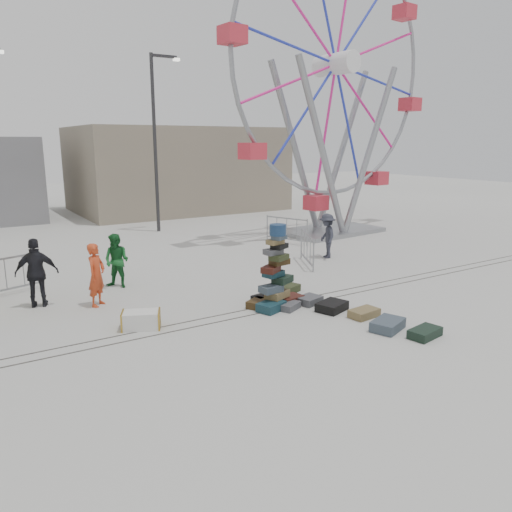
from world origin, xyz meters
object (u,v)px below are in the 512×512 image
pedestrian_grey (327,236)px  ferris_wheel (335,87)px  lamp_post_right (157,135)px  barricade_wheel_back (287,230)px  steamer_trunk (141,320)px  pedestrian_red (96,275)px  barricade_dummy_c (6,276)px  suitcase_tower (276,283)px  pedestrian_green (117,261)px  pedestrian_black (37,273)px  barricade_wheel_front (307,249)px

pedestrian_grey → ferris_wheel: bearing=161.5°
lamp_post_right → barricade_wheel_back: 7.62m
steamer_trunk → pedestrian_red: 2.30m
barricade_dummy_c → pedestrian_grey: size_ratio=1.23×
suitcase_tower → pedestrian_green: 4.87m
lamp_post_right → pedestrian_green: (-4.56, -8.26, -3.69)m
ferris_wheel → pedestrian_grey: size_ratio=8.11×
barricade_dummy_c → pedestrian_red: (1.91, -2.20, 0.27)m
suitcase_tower → pedestrian_grey: size_ratio=1.32×
barricade_dummy_c → pedestrian_grey: pedestrian_grey is taller
ferris_wheel → pedestrian_green: ferris_wheel is taller
steamer_trunk → ferris_wheel: bearing=55.4°
pedestrian_red → pedestrian_green: pedestrian_red is taller
steamer_trunk → barricade_wheel_back: (8.51, 6.25, 0.35)m
steamer_trunk → barricade_wheel_back: bearing=60.2°
lamp_post_right → steamer_trunk: lamp_post_right is taller
pedestrian_black → lamp_post_right: bearing=-112.6°
barricade_wheel_back → pedestrian_green: (-7.97, -2.69, 0.24)m
suitcase_tower → pedestrian_grey: 5.89m
barricade_wheel_front → pedestrian_red: bearing=120.5°
lamp_post_right → suitcase_tower: bearing=-97.5°
barricade_dummy_c → pedestrian_green: 2.97m
barricade_wheel_back → pedestrian_grey: 3.00m
pedestrian_red → pedestrian_black: (-1.31, 0.72, 0.07)m
suitcase_tower → ferris_wheel: size_ratio=0.16×
barricade_dummy_c → pedestrian_black: size_ratio=1.11×
barricade_wheel_back → steamer_trunk: bearing=-74.8°
ferris_wheel → steamer_trunk: bearing=-154.3°
steamer_trunk → barricade_wheel_back: 10.57m
pedestrian_red → barricade_wheel_front: bearing=-39.7°
barricade_wheel_front → pedestrian_black: (-8.62, 0.11, 0.35)m
barricade_wheel_back → barricade_dummy_c: bearing=-101.2°
pedestrian_grey → steamer_trunk: bearing=-44.9°
ferris_wheel → barricade_wheel_front: ferris_wheel is taller
barricade_wheel_front → barricade_dummy_c: bearing=106.0°
lamp_post_right → pedestrian_grey: size_ratio=4.91×
lamp_post_right → ferris_wheel: bearing=-35.3°
ferris_wheel → pedestrian_black: 15.12m
ferris_wheel → pedestrian_green: bearing=-167.9°
ferris_wheel → barricade_wheel_back: 6.80m
suitcase_tower → ferris_wheel: (8.17, 7.46, 5.90)m
pedestrian_grey → barricade_wheel_back: bearing=-162.8°
steamer_trunk → barricade_wheel_front: size_ratio=0.43×
barricade_wheel_back → pedestrian_grey: size_ratio=1.23×
steamer_trunk → pedestrian_grey: (8.20, 3.28, 0.61)m
barricade_wheel_back → pedestrian_red: size_ratio=1.21×
ferris_wheel → pedestrian_red: 14.24m
barricade_wheel_back → pedestrian_green: bearing=-92.4°
barricade_wheel_back → lamp_post_right: bearing=-169.6°
lamp_post_right → suitcase_tower: lamp_post_right is taller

